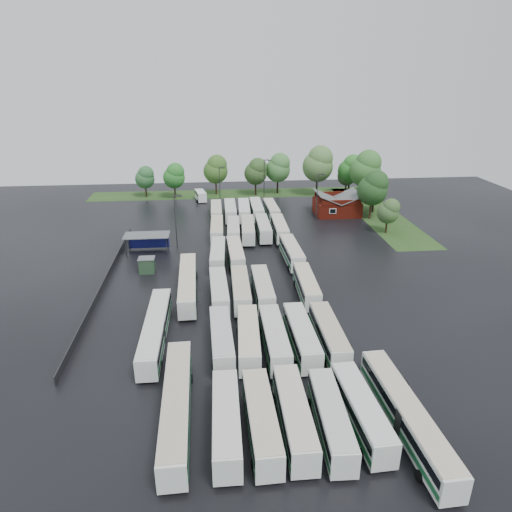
{
  "coord_description": "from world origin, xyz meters",
  "views": [
    {
      "loc": [
        -4.68,
        -58.63,
        31.05
      ],
      "look_at": [
        2.0,
        12.0,
        2.5
      ],
      "focal_mm": 32.0,
      "sensor_mm": 36.0,
      "label": 1
    }
  ],
  "objects": [
    {
      "name": "tree_north_6",
      "position": [
        32.45,
        61.31,
        6.99
      ],
      "size": [
        6.56,
        6.56,
        10.87
      ],
      "color": "black",
      "rests_on": "ground"
    },
    {
      "name": "bus_r5c2",
      "position": [
        2.05,
        41.71,
        1.83
      ],
      "size": [
        3.01,
        12.02,
        3.32
      ],
      "rotation": [
        0.0,
        0.0,
        -0.04
      ],
      "color": "silver",
      "rests_on": "ground"
    },
    {
      "name": "bus_r0c2",
      "position": [
        1.96,
        -25.72,
        1.82
      ],
      "size": [
        2.57,
        11.88,
        3.3
      ],
      "rotation": [
        0.0,
        0.0,
        -0.0
      ],
      "color": "silver",
      "rests_on": "ground"
    },
    {
      "name": "lamp_post_back_w",
      "position": [
        -3.01,
        55.87,
        5.31
      ],
      "size": [
        1.41,
        0.27,
        9.15
      ],
      "color": "#2D2D30",
      "rests_on": "ground"
    },
    {
      "name": "puddle_0",
      "position": [
        0.09,
        -18.79,
        0.0
      ],
      "size": [
        4.86,
        4.86,
        0.01
      ],
      "primitive_type": "cylinder",
      "color": "black",
      "rests_on": "ground"
    },
    {
      "name": "tree_north_3",
      "position": [
        6.89,
        62.71,
        6.52
      ],
      "size": [
        6.13,
        6.13,
        10.15
      ],
      "color": "black",
      "rests_on": "ground"
    },
    {
      "name": "bus_r4c0",
      "position": [
        -4.3,
        28.69,
        1.78
      ],
      "size": [
        2.71,
        11.7,
        3.24
      ],
      "rotation": [
        0.0,
        0.0,
        -0.02
      ],
      "color": "silver",
      "rests_on": "ground"
    },
    {
      "name": "brick_building",
      "position": [
        24.0,
        42.77,
        1.87
      ],
      "size": [
        10.07,
        8.6,
        5.39
      ],
      "color": "maroon",
      "rests_on": "ground"
    },
    {
      "name": "bus_r2c0",
      "position": [
        -4.44,
        0.88,
        1.76
      ],
      "size": [
        2.79,
        11.54,
        3.19
      ],
      "rotation": [
        0.0,
        0.0,
        0.03
      ],
      "color": "silver",
      "rests_on": "ground"
    },
    {
      "name": "puddle_4",
      "position": [
        13.7,
        -19.59,
        0.0
      ],
      "size": [
        3.69,
        3.69,
        0.01
      ],
      "primitive_type": "cylinder",
      "color": "black",
      "rests_on": "ground"
    },
    {
      "name": "bus_r0c0",
      "position": [
        -4.29,
        -25.87,
        1.79
      ],
      "size": [
        2.62,
        11.7,
        3.25
      ],
      "rotation": [
        0.0,
        0.0,
        -0.01
      ],
      "color": "silver",
      "rests_on": "ground"
    },
    {
      "name": "tree_north_4",
      "position": [
        13.09,
        64.07,
        7.16
      ],
      "size": [
        6.72,
        6.72,
        11.12
      ],
      "color": "black",
      "rests_on": "ground"
    },
    {
      "name": "bus_r1c4",
      "position": [
        8.52,
        -12.31,
        1.8
      ],
      "size": [
        2.52,
        11.78,
        3.28
      ],
      "rotation": [
        0.0,
        0.0,
        0.0
      ],
      "color": "silver",
      "rests_on": "ground"
    },
    {
      "name": "bus_r3c1",
      "position": [
        -1.3,
        15.13,
        1.77
      ],
      "size": [
        2.77,
        11.61,
        3.21
      ],
      "rotation": [
        0.0,
        0.0,
        0.03
      ],
      "color": "silver",
      "rests_on": "ground"
    },
    {
      "name": "bus_r4c1",
      "position": [
        -1.02,
        28.14,
        1.74
      ],
      "size": [
        2.9,
        11.46,
        3.16
      ],
      "rotation": [
        0.0,
        0.0,
        -0.04
      ],
      "color": "silver",
      "rests_on": "ground"
    },
    {
      "name": "lamp_post_ne",
      "position": [
        18.28,
        38.56,
        6.15
      ],
      "size": [
        1.63,
        0.32,
        10.58
      ],
      "color": "#2D2D30",
      "rests_on": "ground"
    },
    {
      "name": "bus_r1c2",
      "position": [
        1.88,
        -12.49,
        1.81
      ],
      "size": [
        2.59,
        11.83,
        3.29
      ],
      "rotation": [
        0.0,
        0.0,
        0.01
      ],
      "color": "silver",
      "rests_on": "ground"
    },
    {
      "name": "puddle_2",
      "position": [
        -10.13,
        2.87,
        0.0
      ],
      "size": [
        6.43,
        6.43,
        0.01
      ],
      "primitive_type": "cylinder",
      "color": "black",
      "rests_on": "ground"
    },
    {
      "name": "artic_bus_west_c",
      "position": [
        -12.42,
        -9.13,
        1.78
      ],
      "size": [
        2.56,
        17.36,
        3.22
      ],
      "rotation": [
        0.0,
        0.0,
        -0.01
      ],
      "color": "silver",
      "rests_on": "ground"
    },
    {
      "name": "lamp_post_nw",
      "position": [
        -11.84,
        23.68,
        6.01
      ],
      "size": [
        1.59,
        0.31,
        10.35
      ],
      "color": "#2D2D30",
      "rests_on": "ground"
    },
    {
      "name": "grass_strip_east",
      "position": [
        34.0,
        42.8,
        0.01
      ],
      "size": [
        10.0,
        50.0,
        0.01
      ],
      "primitive_type": "cube",
      "color": "#224116",
      "rests_on": "ground"
    },
    {
      "name": "bus_r1c3",
      "position": [
        5.17,
        -12.36,
        1.83
      ],
      "size": [
        2.73,
        11.99,
        3.33
      ],
      "rotation": [
        0.0,
        0.0,
        0.02
      ],
      "color": "silver",
      "rests_on": "ground"
    },
    {
      "name": "tree_north_0",
      "position": [
        -22.62,
        63.22,
        5.42
      ],
      "size": [
        5.09,
        5.09,
        8.43
      ],
      "color": "black",
      "rests_on": "ground"
    },
    {
      "name": "minibus",
      "position": [
        -8.13,
        58.25,
        1.42
      ],
      "size": [
        3.24,
        6.16,
        2.56
      ],
      "rotation": [
        0.0,
        0.0,
        0.19
      ],
      "color": "white",
      "rests_on": "ground"
    },
    {
      "name": "wash_shed",
      "position": [
        -17.2,
        22.02,
        2.99
      ],
      "size": [
        8.2,
        4.2,
        3.58
      ],
      "color": "#2D2D30",
      "rests_on": "ground"
    },
    {
      "name": "artic_bus_west_b",
      "position": [
        -9.06,
        3.83,
        1.81
      ],
      "size": [
        3.0,
        17.64,
        3.26
      ],
      "rotation": [
        0.0,
        0.0,
        0.03
      ],
      "color": "silver",
      "rests_on": "ground"
    },
    {
      "name": "tree_east_2",
      "position": [
        33.23,
        43.45,
        6.34
      ],
      "size": [
        5.95,
        5.95,
        9.86
      ],
      "color": "black",
      "rests_on": "ground"
    },
    {
      "name": "tree_east_3",
      "position": [
        34.19,
        54.16,
        8.49
      ],
      "size": [
        7.97,
        7.97,
        13.2
      ],
      "color": "#3C2619",
      "rests_on": "ground"
    },
    {
      "name": "bus_r4c4",
      "position": [
        8.33,
        28.14,
        1.81
      ],
      "size": [
        2.74,
        11.88,
        3.29
      ],
      "rotation": [
        0.0,
        0.0,
        -0.02
      ],
      "color": "silver",
      "rests_on": "ground"
    },
    {
      "name": "bus_r5c3",
      "position": [
        5.01,
        42.35,
        1.83
      ],
      "size": [
        2.6,
        11.94,
        3.32
      ],
      "rotation": [
        0.0,
        0.0,
        -0.0
      ],
      "color": "silver",
      "rests_on": "ground"
    },
    {
      "name": "bus_r5c0",
      "position": [
        -4.26,
        41.69,
        1.75
      ],
      "size": [
        2.45,
        11.41,
        3.17
      ],
      "rotation": [
        0.0,
        0.0,
        -0.0
      ],
      "color": "silver",
      "rests_on": "ground"
    },
    {
      "name": "bus_r5c1",
      "position": [
        -1.08,
        41.88,
        1.81
      ],
      "size": [
        2.64,
        11.85,
        3.29
      ],
      "rotation": [
        0.0,
        0.0,
        -0.01
      ],
      "color": "silver",
      "rests_on": "ground"
    },
    {
      "name": "artic_bus_west_a",
      "position": [
        -8.91,
        -23.22,
        1.81
      ],
      "size": [
        2.9,
        17.68,
        3.27
      ],
      "rotation": [
        0.0,
        0.0,
        0.02
      ],
      "color": "silver",
      "rests_on": "ground"
    },
    {
      "name": "bus_r1c1",
      "position": [
        -1.19,
        -12.22,
        1.8
      ],
      "size": [
        3.06,
        11.88,
        3.28
      ],
      "rotation": [
        0.0,
        0.0,
        -0.05
      ],
      "color": "silver",
      "rests_on": "ground"
    },
    {
      "name": "puddle_1",
      "position": [
        10.54,
        -22.3,
        0.0
      ],
      "size": [
        2.94,
        2.94,
        0.01
      ],
      "primitive_type": "cylinder",
      "color": "black",
      "rests_on": "ground"
    },
    {
      "name": "bus_r4c3",
      "position": [
        5.06,
        28.71,
        1.8
      ],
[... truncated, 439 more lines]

